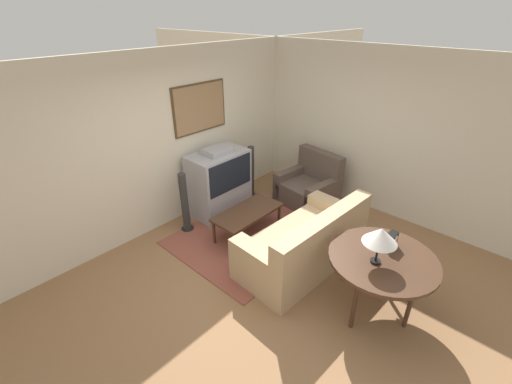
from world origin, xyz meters
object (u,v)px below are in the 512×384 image
object	(u,v)px
armchair	(309,187)
table_lamp	(381,236)
console_table	(383,262)
mantel_clock	(391,240)
speaker_tower_right	(251,173)
speaker_tower_left	(185,204)
coffee_table	(248,214)
tv	(219,182)
couch	(305,245)

from	to	relation	value
armchair	table_lamp	bearing A→B (deg)	-33.56
console_table	mantel_clock	bearing A→B (deg)	8.54
table_lamp	speaker_tower_right	distance (m)	3.22
mantel_clock	speaker_tower_left	xyz separation A→B (m)	(-0.71, 2.93, -0.39)
armchair	console_table	xyz separation A→B (m)	(-1.59, -2.04, 0.41)
armchair	console_table	distance (m)	2.62
armchair	coffee_table	distance (m)	1.51
armchair	speaker_tower_left	world-z (taller)	speaker_tower_left
armchair	mantel_clock	distance (m)	2.48
coffee_table	console_table	size ratio (longest dim) A/B	0.94
table_lamp	speaker_tower_right	world-z (taller)	table_lamp
coffee_table	speaker_tower_right	xyz separation A→B (m)	(0.95, 0.82, 0.08)
armchair	tv	bearing A→B (deg)	-119.14
table_lamp	speaker_tower_left	bearing A→B (deg)	96.60
tv	armchair	bearing A→B (deg)	-36.25
armchair	speaker_tower_right	bearing A→B (deg)	-142.29
armchair	couch	bearing A→B (deg)	-50.20
couch	armchair	bearing A→B (deg)	-144.39
armchair	console_table	bearing A→B (deg)	-30.82
coffee_table	mantel_clock	distance (m)	2.16
armchair	speaker_tower_left	distance (m)	2.26
tv	console_table	world-z (taller)	tv
table_lamp	coffee_table	bearing A→B (deg)	84.10
mantel_clock	table_lamp	bearing A→B (deg)	179.87
tv	coffee_table	distance (m)	0.89
couch	mantel_clock	distance (m)	1.18
coffee_table	table_lamp	bearing A→B (deg)	-95.90
couch	speaker_tower_left	world-z (taller)	speaker_tower_left
armchair	console_table	size ratio (longest dim) A/B	0.86
armchair	table_lamp	xyz separation A→B (m)	(-1.72, -2.00, 0.82)
speaker_tower_left	couch	bearing A→B (deg)	-73.05
console_table	table_lamp	bearing A→B (deg)	163.85
armchair	speaker_tower_right	world-z (taller)	speaker_tower_right
tv	speaker_tower_left	xyz separation A→B (m)	(-0.75, -0.03, -0.09)
couch	armchair	world-z (taller)	armchair
couch	table_lamp	bearing A→B (deg)	80.33
mantel_clock	coffee_table	bearing A→B (deg)	94.30
console_table	table_lamp	xyz separation A→B (m)	(-0.13, 0.04, 0.41)
table_lamp	speaker_tower_left	size ratio (longest dim) A/B	0.44
couch	table_lamp	xyz separation A→B (m)	(-0.23, -1.05, 0.78)
armchair	coffee_table	size ratio (longest dim) A/B	0.92
mantel_clock	couch	bearing A→B (deg)	97.69
tv	mantel_clock	xyz separation A→B (m)	(-0.04, -2.96, 0.30)
speaker_tower_right	tv	bearing A→B (deg)	177.76
speaker_tower_left	speaker_tower_right	bearing A→B (deg)	0.00
armchair	console_table	world-z (taller)	armchair
couch	speaker_tower_left	xyz separation A→B (m)	(-0.57, 1.88, 0.14)
mantel_clock	speaker_tower_right	xyz separation A→B (m)	(0.80, 2.93, -0.39)
speaker_tower_right	table_lamp	bearing A→B (deg)	-111.83
tv	coffee_table	xyz separation A→B (m)	(-0.20, -0.85, -0.17)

